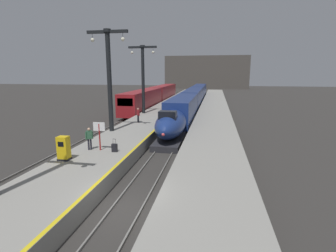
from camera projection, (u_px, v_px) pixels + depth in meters
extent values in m
plane|color=#33302D|center=(126.00, 211.00, 12.61)|extent=(260.00, 260.00, 0.00)
cube|color=gray|center=(157.00, 116.00, 37.05)|extent=(4.80, 110.00, 1.05)
cube|color=gray|center=(214.00, 118.00, 35.61)|extent=(4.80, 110.00, 1.05)
cube|color=yellow|center=(173.00, 113.00, 36.54)|extent=(0.20, 107.80, 0.01)
cube|color=slate|center=(182.00, 117.00, 39.21)|extent=(0.08, 110.00, 0.12)
cube|color=slate|center=(192.00, 117.00, 38.94)|extent=(0.08, 110.00, 0.12)
cube|color=slate|center=(132.00, 115.00, 40.65)|extent=(0.08, 110.00, 0.12)
cube|color=slate|center=(141.00, 116.00, 40.38)|extent=(0.08, 110.00, 0.12)
ellipsoid|color=navy|center=(171.00, 124.00, 24.94)|extent=(2.78, 7.90, 2.56)
cube|color=#28282D|center=(170.00, 140.00, 24.88)|extent=(2.46, 6.72, 0.55)
cube|color=black|center=(168.00, 116.00, 23.01)|extent=(1.59, 1.00, 0.90)
sphere|color=#F24C4C|center=(163.00, 134.00, 21.25)|extent=(0.28, 0.28, 0.28)
cube|color=navy|center=(183.00, 109.00, 33.91)|extent=(2.90, 14.00, 3.05)
cube|color=black|center=(173.00, 104.00, 34.05)|extent=(0.04, 11.90, 0.80)
cube|color=black|center=(194.00, 105.00, 33.55)|extent=(0.04, 11.90, 0.80)
cube|color=silver|center=(183.00, 118.00, 34.17)|extent=(2.92, 13.30, 0.24)
cube|color=black|center=(178.00, 129.00, 29.97)|extent=(2.03, 2.20, 0.56)
cube|color=black|center=(187.00, 116.00, 38.59)|extent=(2.03, 2.20, 0.56)
cube|color=navy|center=(194.00, 97.00, 49.89)|extent=(2.90, 18.00, 3.05)
cube|color=black|center=(186.00, 94.00, 50.03)|extent=(0.04, 15.84, 0.80)
cube|color=black|center=(201.00, 94.00, 49.53)|extent=(0.04, 15.84, 0.80)
cube|color=black|center=(190.00, 111.00, 44.37)|extent=(2.03, 2.20, 0.56)
cube|color=black|center=(196.00, 103.00, 56.15)|extent=(2.03, 2.20, 0.56)
cube|color=navy|center=(199.00, 91.00, 67.80)|extent=(2.90, 18.00, 3.05)
cube|color=black|center=(194.00, 89.00, 67.94)|extent=(0.04, 15.84, 0.80)
cube|color=black|center=(205.00, 89.00, 67.43)|extent=(0.04, 15.84, 0.80)
cube|color=black|center=(198.00, 100.00, 62.27)|extent=(2.03, 2.20, 0.56)
cube|color=black|center=(201.00, 96.00, 74.06)|extent=(2.03, 2.20, 0.56)
cube|color=maroon|center=(143.00, 100.00, 43.98)|extent=(2.85, 18.00, 3.30)
cube|color=black|center=(125.00, 102.00, 35.23)|extent=(2.28, 0.08, 1.10)
cube|color=black|center=(135.00, 97.00, 44.13)|extent=(0.04, 15.30, 0.90)
cube|color=black|center=(151.00, 97.00, 43.63)|extent=(0.04, 15.30, 0.90)
cube|color=black|center=(133.00, 116.00, 38.82)|extent=(2.00, 2.00, 0.52)
cube|color=black|center=(151.00, 107.00, 49.91)|extent=(2.00, 2.00, 0.52)
cube|color=maroon|center=(164.00, 92.00, 61.89)|extent=(2.85, 18.00, 3.30)
cylinder|color=black|center=(109.00, 82.00, 24.47)|extent=(0.44, 0.44, 9.66)
cylinder|color=black|center=(107.00, 31.00, 23.51)|extent=(0.68, 0.68, 0.30)
cube|color=black|center=(107.00, 32.00, 23.53)|extent=(4.00, 0.24, 0.28)
cylinder|color=black|center=(92.00, 36.00, 23.87)|extent=(0.03, 0.03, 0.60)
sphere|color=#EFEACC|center=(93.00, 40.00, 23.94)|extent=(0.36, 0.36, 0.36)
cylinder|color=black|center=(123.00, 35.00, 23.34)|extent=(0.03, 0.03, 0.60)
sphere|color=#EFEACC|center=(123.00, 39.00, 23.41)|extent=(0.36, 0.36, 0.36)
cylinder|color=black|center=(143.00, 80.00, 35.75)|extent=(0.44, 0.44, 9.39)
cylinder|color=black|center=(142.00, 46.00, 34.83)|extent=(0.68, 0.68, 0.30)
cube|color=black|center=(142.00, 47.00, 34.85)|extent=(4.00, 0.24, 0.28)
cylinder|color=black|center=(132.00, 50.00, 35.18)|extent=(0.03, 0.03, 0.60)
sphere|color=#EFEACC|center=(132.00, 53.00, 35.26)|extent=(0.36, 0.36, 0.36)
cylinder|color=black|center=(153.00, 50.00, 34.65)|extent=(0.03, 0.03, 0.60)
sphere|color=#EFEACC|center=(153.00, 52.00, 34.72)|extent=(0.36, 0.36, 0.36)
cylinder|color=#23232D|center=(91.00, 144.00, 19.12)|extent=(0.13, 0.13, 0.85)
cylinder|color=#23232D|center=(89.00, 144.00, 19.03)|extent=(0.13, 0.13, 0.85)
cube|color=#336647|center=(89.00, 135.00, 18.92)|extent=(0.43, 0.42, 0.62)
cylinder|color=#336647|center=(92.00, 135.00, 19.06)|extent=(0.09, 0.09, 0.58)
cylinder|color=#336647|center=(86.00, 136.00, 18.81)|extent=(0.09, 0.09, 0.58)
sphere|color=tan|center=(89.00, 129.00, 18.84)|extent=(0.22, 0.22, 0.22)
cylinder|color=#23232D|center=(139.00, 119.00, 29.58)|extent=(0.13, 0.13, 0.85)
cylinder|color=#23232D|center=(138.00, 119.00, 29.72)|extent=(0.13, 0.13, 0.85)
cube|color=maroon|center=(138.00, 113.00, 29.50)|extent=(0.43, 0.42, 0.62)
cylinder|color=maroon|center=(139.00, 113.00, 29.32)|extent=(0.09, 0.09, 0.58)
cylinder|color=maroon|center=(137.00, 113.00, 29.70)|extent=(0.09, 0.09, 0.58)
sphere|color=tan|center=(138.00, 109.00, 29.42)|extent=(0.22, 0.22, 0.22)
cube|color=black|center=(115.00, 148.00, 18.59)|extent=(0.40, 0.22, 0.60)
cylinder|color=#262628|center=(113.00, 141.00, 18.51)|extent=(0.02, 0.02, 0.36)
cylinder|color=#262628|center=(116.00, 142.00, 18.48)|extent=(0.02, 0.02, 0.36)
cube|color=#262628|center=(114.00, 139.00, 18.46)|extent=(0.22, 0.03, 0.02)
cube|color=yellow|center=(64.00, 148.00, 16.77)|extent=(0.70, 0.56, 1.60)
cube|color=black|center=(61.00, 144.00, 16.42)|extent=(0.40, 0.02, 0.32)
cube|color=black|center=(65.00, 159.00, 16.92)|extent=(0.76, 0.62, 0.12)
cylinder|color=maroon|center=(100.00, 137.00, 18.87)|extent=(0.10, 0.10, 2.00)
cube|color=white|center=(99.00, 127.00, 18.71)|extent=(0.90, 0.06, 0.64)
cube|color=#4C4742|center=(206.00, 72.00, 109.37)|extent=(36.00, 2.00, 14.00)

